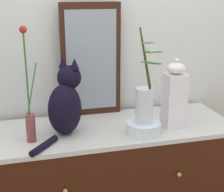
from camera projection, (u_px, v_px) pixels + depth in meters
The scene contains 7 objects.
wall_back at pixel (99, 53), 2.08m from camera, with size 4.40×0.08×2.60m, color silver.
mirror_leaning at pixel (91, 61), 1.98m from camera, with size 0.36×0.03×0.67m.
cat_sitting at pixel (65, 103), 1.75m from camera, with size 0.33×0.37×0.40m.
vase_slim_green at pixel (30, 114), 1.66m from camera, with size 0.07×0.05×0.58m.
bowl_porcelain at pixel (144, 128), 1.79m from camera, with size 0.18×0.18×0.07m, color white.
vase_glass_clear at pixel (145, 102), 1.74m from camera, with size 0.13×0.15×0.50m.
jar_lidded_porcelain at pixel (175, 95), 1.86m from camera, with size 0.11×0.11×0.38m.
Camera 1 is at (-0.44, -1.69, 1.68)m, focal length 53.80 mm.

